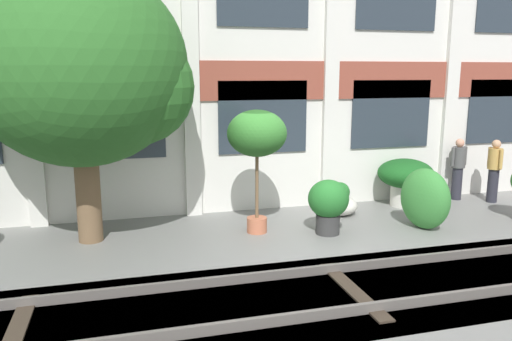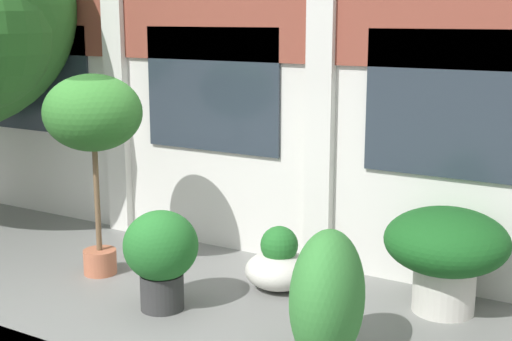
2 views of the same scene
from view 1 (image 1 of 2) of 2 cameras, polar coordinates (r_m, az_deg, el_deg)
The scene contains 11 objects.
ground_plane at distance 10.04m, azimuth 4.61°, elevation -8.00°, with size 80.00×80.00×0.00m, color slate.
apartment_facade at distance 12.04m, azimuth 0.49°, elevation 13.97°, with size 17.23×0.64×7.78m.
rail_tracks at distance 8.04m, azimuth 10.57°, elevation -14.25°, with size 24.87×2.80×0.43m.
broadleaf_tree at distance 10.02m, azimuth -19.46°, elevation 10.50°, with size 4.21×4.01×5.27m.
potted_plant_low_pan at distance 10.09m, azimuth 0.11°, elevation 3.84°, with size 1.21×1.21×2.56m.
potted_plant_stone_basin at distance 10.36m, azimuth 8.26°, elevation -3.65°, with size 0.84×0.84×1.14m.
potted_plant_wide_bowl at distance 11.86m, azimuth 9.54°, elevation -3.59°, with size 0.83×0.83×0.78m.
potted_plant_fluted_column at distance 12.95m, azimuth 16.70°, elevation -0.69°, with size 1.37×1.37×1.18m.
resident_by_doorway at distance 14.09m, azimuth 25.57°, elevation 0.16°, with size 0.34×0.53×1.62m.
resident_watching_tracks at distance 14.02m, azimuth 22.09°, elevation 0.36°, with size 0.52×0.34×1.61m.
topiary_hedge at distance 11.21m, azimuth 18.75°, elevation -3.06°, with size 1.20×0.70×1.30m, color #388438.
Camera 1 is at (-3.25, -8.91, 3.29)m, focal length 35.00 mm.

